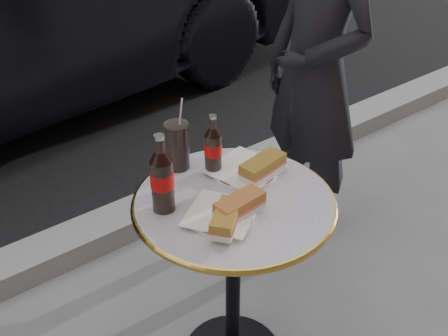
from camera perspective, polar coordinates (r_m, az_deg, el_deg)
curb at (r=2.73m, az=-11.00°, el=-5.80°), size 40.00×0.20×0.12m
bistro_table at (r=1.93m, az=0.92°, el=-11.98°), size 0.62×0.62×0.73m
plate_left at (r=1.62m, az=-0.29°, el=-4.82°), size 0.26×0.26×0.01m
plate_right at (r=1.81m, az=2.12°, el=-0.31°), size 0.22×0.22×0.01m
sandwich_left_a at (r=1.56m, az=0.21°, el=-5.23°), size 0.16×0.15×0.05m
sandwich_left_b at (r=1.60m, az=1.60°, el=-3.93°), size 0.16×0.09×0.05m
sandwich_right at (r=1.77m, az=3.95°, el=0.02°), size 0.17×0.10×0.06m
cola_bottle_left at (r=1.60m, az=-6.35°, el=-0.53°), size 0.07×0.07×0.25m
cola_bottle_right at (r=1.76m, az=-1.12°, el=2.43°), size 0.07×0.07×0.21m
cola_glass at (r=1.81m, az=-4.76°, el=2.28°), size 0.10×0.10×0.16m
pedestrian at (r=2.41m, az=9.35°, el=9.54°), size 0.44×0.61×1.58m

